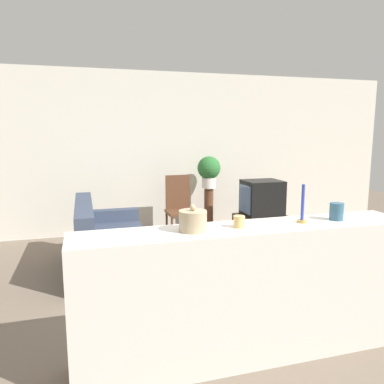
# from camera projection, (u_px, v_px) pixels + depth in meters

# --- Properties ---
(ground_plane) EXTENTS (14.00, 14.00, 0.00)m
(ground_plane) POSITION_uv_depth(u_px,v_px,m) (225.00, 326.00, 3.34)
(ground_plane) COLOR #756656
(wall_back) EXTENTS (9.00, 0.06, 2.70)m
(wall_back) POSITION_uv_depth(u_px,v_px,m) (153.00, 153.00, 6.37)
(wall_back) COLOR beige
(wall_back) RESTS_ON ground_plane
(couch) EXTENTS (0.86, 1.67, 0.86)m
(couch) POSITION_uv_depth(u_px,v_px,m) (109.00, 246.00, 4.65)
(couch) COLOR #384256
(couch) RESTS_ON ground_plane
(tv_stand) EXTENTS (0.77, 0.57, 0.41)m
(tv_stand) POSITION_uv_depth(u_px,v_px,m) (261.00, 228.00, 5.93)
(tv_stand) COLOR brown
(tv_stand) RESTS_ON ground_plane
(television) EXTENTS (0.59, 0.49, 0.55)m
(television) POSITION_uv_depth(u_px,v_px,m) (262.00, 198.00, 5.85)
(television) COLOR black
(television) RESTS_ON tv_stand
(wooden_chair) EXTENTS (0.44, 0.44, 1.02)m
(wooden_chair) POSITION_uv_depth(u_px,v_px,m) (179.00, 205.00, 5.97)
(wooden_chair) COLOR brown
(wooden_chair) RESTS_ON ground_plane
(plant_stand) EXTENTS (0.16, 0.16, 0.76)m
(plant_stand) POSITION_uv_depth(u_px,v_px,m) (209.00, 210.00, 6.41)
(plant_stand) COLOR brown
(plant_stand) RESTS_ON ground_plane
(potted_plant) EXTENTS (0.39, 0.39, 0.54)m
(potted_plant) POSITION_uv_depth(u_px,v_px,m) (209.00, 170.00, 6.29)
(potted_plant) COLOR white
(potted_plant) RESTS_ON plant_stand
(foreground_counter) EXTENTS (2.60, 0.44, 1.02)m
(foreground_counter) POSITION_uv_depth(u_px,v_px,m) (248.00, 292.00, 2.84)
(foreground_counter) COLOR silver
(foreground_counter) RESTS_ON ground_plane
(decorative_bowl) EXTENTS (0.20, 0.20, 0.19)m
(decorative_bowl) POSITION_uv_depth(u_px,v_px,m) (193.00, 221.00, 2.62)
(decorative_bowl) COLOR tan
(decorative_bowl) RESTS_ON foreground_counter
(candle_jar) EXTENTS (0.08, 0.08, 0.09)m
(candle_jar) POSITION_uv_depth(u_px,v_px,m) (239.00, 222.00, 2.72)
(candle_jar) COLOR tan
(candle_jar) RESTS_ON foreground_counter
(candlestick) EXTENTS (0.07, 0.07, 0.30)m
(candlestick) POSITION_uv_depth(u_px,v_px,m) (302.00, 210.00, 2.86)
(candlestick) COLOR #B7933D
(candlestick) RESTS_ON foreground_counter
(coffee_tin) EXTENTS (0.11, 0.11, 0.14)m
(coffee_tin) POSITION_uv_depth(u_px,v_px,m) (337.00, 211.00, 2.95)
(coffee_tin) COLOR #335B75
(coffee_tin) RESTS_ON foreground_counter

